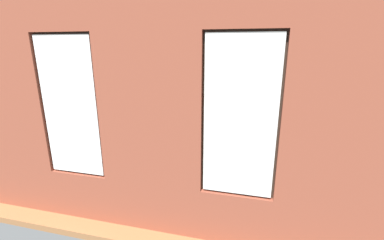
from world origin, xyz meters
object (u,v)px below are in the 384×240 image
(remote_black, at_px, (210,133))
(potted_plant_by_left_couch, at_px, (288,142))
(candle_jar, at_px, (191,130))
(tv_flatscreen, at_px, (99,105))
(potted_plant_mid_room_small, at_px, (246,130))
(media_console, at_px, (101,128))
(potted_plant_foreground_right, at_px, (136,104))
(coffee_table, at_px, (196,136))
(remote_silver, at_px, (180,134))
(couch_left, at_px, (317,166))
(table_plant_small, at_px, (198,131))
(cup_ceramic, at_px, (196,132))
(papasan_chair, at_px, (175,117))
(potted_plant_between_couches, at_px, (233,178))
(potted_plant_corner_near_left, at_px, (304,112))
(couch_by_window, at_px, (145,181))
(potted_plant_near_tv, at_px, (94,124))
(potted_plant_beside_window_right, at_px, (63,167))

(remote_black, relative_size, potted_plant_by_left_couch, 0.36)
(candle_jar, distance_m, tv_flatscreen, 2.70)
(candle_jar, relative_size, remote_black, 0.62)
(remote_black, distance_m, potted_plant_mid_room_small, 1.16)
(potted_plant_by_left_couch, distance_m, potted_plant_mid_room_small, 1.18)
(media_console, relative_size, potted_plant_foreground_right, 0.92)
(coffee_table, distance_m, remote_silver, 0.39)
(couch_left, bearing_deg, potted_plant_foreground_right, -117.36)
(table_plant_small, relative_size, tv_flatscreen, 0.19)
(cup_ceramic, distance_m, potted_plant_foreground_right, 3.13)
(papasan_chair, height_order, potted_plant_between_couches, potted_plant_between_couches)
(couch_left, relative_size, potted_plant_mid_room_small, 3.34)
(potted_plant_between_couches, distance_m, potted_plant_by_left_couch, 2.82)
(coffee_table, relative_size, tv_flatscreen, 1.06)
(media_console, bearing_deg, cup_ceramic, 175.41)
(cup_ceramic, xyz_separation_m, potted_plant_mid_room_small, (-1.19, -0.93, -0.15))
(couch_left, xyz_separation_m, potted_plant_corner_near_left, (-0.15, -2.86, 0.37))
(couch_by_window, xyz_separation_m, papasan_chair, (0.67, -3.69, 0.10))
(potted_plant_corner_near_left, bearing_deg, potted_plant_foreground_right, 0.44)
(coffee_table, xyz_separation_m, potted_plant_near_tv, (2.26, 0.83, 0.39))
(tv_flatscreen, xyz_separation_m, potted_plant_by_left_couch, (-5.03, -0.13, -0.67))
(candle_jar, height_order, potted_plant_foreground_right, potted_plant_foreground_right)
(coffee_table, distance_m, potted_plant_between_couches, 2.50)
(remote_black, bearing_deg, couch_left, -90.82)
(table_plant_small, distance_m, remote_silver, 0.47)
(couch_left, bearing_deg, potted_plant_mid_room_small, -141.08)
(couch_by_window, relative_size, tv_flatscreen, 1.78)
(couch_by_window, relative_size, table_plant_small, 9.51)
(couch_left, bearing_deg, candle_jar, -109.32)
(couch_by_window, height_order, potted_plant_mid_room_small, couch_by_window)
(couch_by_window, xyz_separation_m, potted_plant_mid_room_small, (-1.52, -3.19, 0.01))
(coffee_table, bearing_deg, potted_plant_by_left_couch, -170.73)
(couch_by_window, distance_m, potted_plant_beside_window_right, 1.54)
(potted_plant_foreground_right, height_order, potted_plant_beside_window_right, potted_plant_foreground_right)
(coffee_table, distance_m, tv_flatscreen, 2.88)
(couch_by_window, height_order, candle_jar, couch_by_window)
(couch_by_window, bearing_deg, candle_jar, -94.51)
(media_console, xyz_separation_m, potted_plant_corner_near_left, (-5.58, -1.69, 0.40))
(table_plant_small, relative_size, potted_plant_between_couches, 0.16)
(remote_black, distance_m, media_console, 3.15)
(potted_plant_by_left_couch, relative_size, potted_plant_corner_near_left, 0.45)
(media_console, height_order, potted_plant_beside_window_right, potted_plant_beside_window_right)
(cup_ceramic, relative_size, table_plant_small, 0.40)
(media_console, distance_m, potted_plant_near_tv, 1.29)
(coffee_table, relative_size, media_console, 0.99)
(candle_jar, distance_m, potted_plant_foreground_right, 2.95)
(potted_plant_between_couches, bearing_deg, remote_black, -71.55)
(tv_flatscreen, bearing_deg, potted_plant_between_couches, 148.06)
(potted_plant_mid_room_small, bearing_deg, couch_by_window, 64.49)
(couch_left, height_order, potted_plant_near_tv, potted_plant_near_tv)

